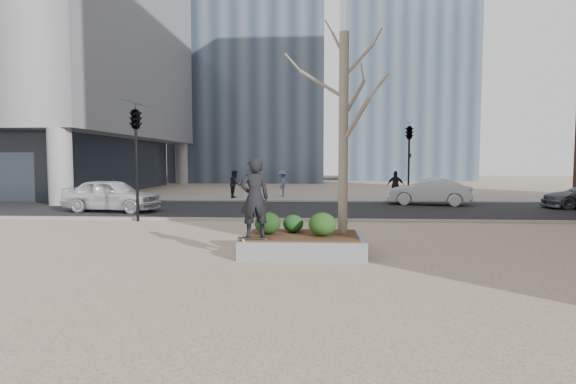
# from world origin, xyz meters

# --- Properties ---
(ground) EXTENTS (120.00, 120.00, 0.00)m
(ground) POSITION_xyz_m (0.00, 0.00, 0.00)
(ground) COLOR tan
(ground) RESTS_ON ground
(street) EXTENTS (60.00, 8.00, 0.02)m
(street) POSITION_xyz_m (0.00, 10.00, 0.01)
(street) COLOR black
(street) RESTS_ON ground
(far_sidewalk) EXTENTS (60.00, 6.00, 0.02)m
(far_sidewalk) POSITION_xyz_m (0.00, 17.00, 0.01)
(far_sidewalk) COLOR gray
(far_sidewalk) RESTS_ON ground
(planter) EXTENTS (3.00, 2.00, 0.45)m
(planter) POSITION_xyz_m (1.00, 0.00, 0.23)
(planter) COLOR gray
(planter) RESTS_ON ground
(planter_mulch) EXTENTS (2.70, 1.70, 0.04)m
(planter_mulch) POSITION_xyz_m (1.00, 0.00, 0.47)
(planter_mulch) COLOR #382314
(planter_mulch) RESTS_ON planter
(sycamore_tree) EXTENTS (2.80, 2.80, 6.60)m
(sycamore_tree) POSITION_xyz_m (2.00, 0.30, 3.79)
(sycamore_tree) COLOR gray
(sycamore_tree) RESTS_ON planter_mulch
(shrub_left) EXTENTS (0.65, 0.65, 0.55)m
(shrub_left) POSITION_xyz_m (0.13, -0.07, 0.76)
(shrub_left) COLOR black
(shrub_left) RESTS_ON planter_mulch
(shrub_middle) EXTENTS (0.53, 0.53, 0.45)m
(shrub_middle) POSITION_xyz_m (0.74, 0.29, 0.71)
(shrub_middle) COLOR #133E16
(shrub_middle) RESTS_ON planter_mulch
(shrub_right) EXTENTS (0.67, 0.67, 0.57)m
(shrub_right) POSITION_xyz_m (1.48, -0.24, 0.78)
(shrub_right) COLOR #1B3D13
(shrub_right) RESTS_ON planter_mulch
(skateboard) EXTENTS (0.80, 0.28, 0.08)m
(skateboard) POSITION_xyz_m (-0.10, -0.76, 0.49)
(skateboard) COLOR black
(skateboard) RESTS_ON planter
(skateboarder) EXTENTS (0.78, 0.62, 1.86)m
(skateboarder) POSITION_xyz_m (-0.10, -0.76, 1.45)
(skateboarder) COLOR black
(skateboarder) RESTS_ON skateboard
(police_car) EXTENTS (4.55, 2.33, 1.48)m
(police_car) POSITION_xyz_m (-7.92, 8.61, 0.76)
(police_car) COLOR white
(police_car) RESTS_ON street
(car_silver) EXTENTS (4.40, 2.32, 1.38)m
(car_silver) POSITION_xyz_m (7.15, 12.66, 0.71)
(car_silver) COLOR #A4A9AD
(car_silver) RESTS_ON street
(pedestrian_a) EXTENTS (0.70, 0.87, 1.70)m
(pedestrian_a) POSITION_xyz_m (-3.73, 16.42, 0.87)
(pedestrian_a) COLOR black
(pedestrian_a) RESTS_ON far_sidewalk
(pedestrian_b) EXTENTS (0.66, 1.10, 1.67)m
(pedestrian_b) POSITION_xyz_m (-0.88, 17.37, 0.86)
(pedestrian_b) COLOR #475981
(pedestrian_b) RESTS_ON far_sidewalk
(pedestrian_c) EXTENTS (1.07, 0.70, 1.69)m
(pedestrian_c) POSITION_xyz_m (5.92, 15.38, 0.87)
(pedestrian_c) COLOR black
(pedestrian_c) RESTS_ON far_sidewalk
(traffic_light_near) EXTENTS (0.60, 2.48, 4.50)m
(traffic_light_near) POSITION_xyz_m (-5.50, 5.60, 2.25)
(traffic_light_near) COLOR black
(traffic_light_near) RESTS_ON ground
(traffic_light_far) EXTENTS (0.60, 2.48, 4.50)m
(traffic_light_far) POSITION_xyz_m (6.50, 14.60, 2.25)
(traffic_light_far) COLOR black
(traffic_light_far) RESTS_ON ground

